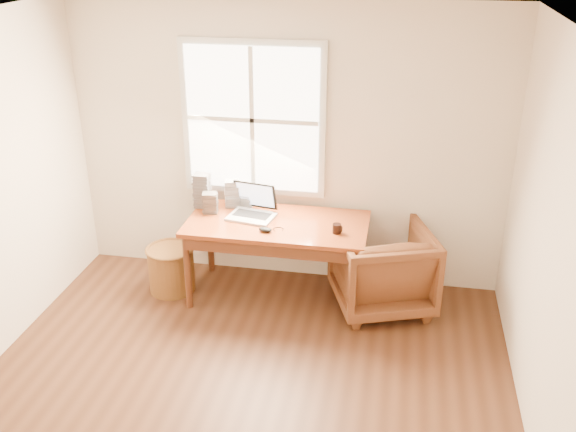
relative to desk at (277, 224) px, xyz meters
name	(u,v)px	position (x,y,z in m)	size (l,w,h in m)	color
room_shell	(221,248)	(-0.02, -1.64, 0.59)	(4.04, 4.54, 2.64)	#502E1B
desk	(277,224)	(0.00, 0.00, 0.00)	(1.60, 0.80, 0.04)	brown
armchair	(382,268)	(0.94, 0.00, -0.35)	(0.81, 0.83, 0.76)	brown
wicker_stool	(171,269)	(-1.00, -0.08, -0.52)	(0.42, 0.42, 0.42)	brown
laptop	(251,201)	(-0.24, 0.03, 0.18)	(0.44, 0.46, 0.33)	silver
mouse	(265,230)	(-0.06, -0.21, 0.04)	(0.12, 0.07, 0.04)	black
coffee_mug	(337,229)	(0.54, -0.13, 0.06)	(0.07, 0.07, 0.08)	black
cd_stack_a	(232,193)	(-0.47, 0.26, 0.15)	(0.13, 0.12, 0.26)	#AAB0B6
cd_stack_b	(210,202)	(-0.64, 0.09, 0.12)	(0.13, 0.11, 0.19)	#232428
cd_stack_c	(202,190)	(-0.75, 0.21, 0.18)	(0.14, 0.12, 0.32)	gray
cd_stack_d	(245,196)	(-0.36, 0.30, 0.11)	(0.15, 0.13, 0.18)	silver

